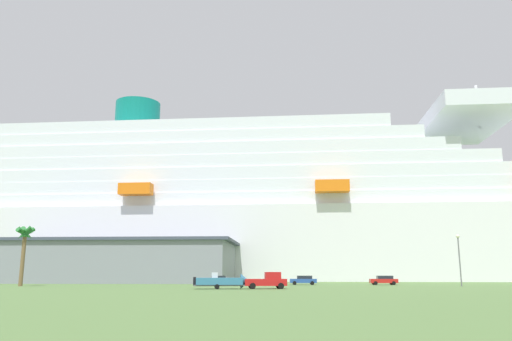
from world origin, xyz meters
TOP-DOWN VIEW (x-y plane):
  - ground_plane at (0.00, 30.00)m, footprint 600.00×600.00m
  - cruise_ship at (-11.55, 58.03)m, footprint 245.48×42.68m
  - terminal_building at (-36.07, 26.94)m, footprint 57.22×28.19m
  - pickup_truck at (2.19, -9.73)m, footprint 5.89×3.18m
  - small_boat_on_trailer at (-3.31, -10.91)m, footprint 8.45×3.52m
  - palm_tree at (-37.81, -1.29)m, footprint 3.02×3.13m
  - street_lamp at (31.31, 5.13)m, footprint 0.56×0.56m
  - parked_car_blue_suv at (6.63, 12.19)m, footprint 4.76×2.37m
  - parked_car_green_wagon at (-39.49, 18.48)m, footprint 4.97×2.61m
  - parked_car_silver_sedan at (-7.98, 9.33)m, footprint 4.44×2.00m
  - parked_car_red_hatchback at (20.56, 13.19)m, footprint 4.77×2.34m

SIDE VIEW (x-z plane):
  - ground_plane at x=0.00m, z-range 0.00..0.00m
  - parked_car_silver_sedan at x=-7.98m, z-range 0.04..1.62m
  - parked_car_blue_suv at x=6.63m, z-range 0.05..1.63m
  - parked_car_red_hatchback at x=20.56m, z-range 0.05..1.63m
  - parked_car_green_wagon at x=-39.49m, z-range 0.05..1.63m
  - small_boat_on_trailer at x=-3.31m, z-range -0.12..2.03m
  - pickup_truck at x=2.19m, z-range -0.06..2.14m
  - terminal_building at x=-36.07m, z-range 0.02..8.87m
  - street_lamp at x=31.31m, z-range 1.21..9.27m
  - palm_tree at x=-37.81m, z-range 2.68..12.20m
  - cruise_ship at x=-11.55m, z-range -12.62..46.45m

